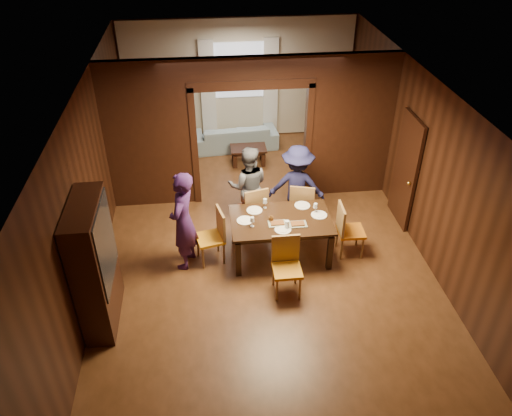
{
  "coord_description": "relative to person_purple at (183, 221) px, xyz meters",
  "views": [
    {
      "loc": [
        -0.88,
        -7.04,
        5.55
      ],
      "look_at": [
        -0.14,
        -0.4,
        1.05
      ],
      "focal_mm": 35.0,
      "sensor_mm": 36.0,
      "label": 1
    }
  ],
  "objects": [
    {
      "name": "wineglass_far",
      "position": [
        1.38,
        0.41,
        -0.03
      ],
      "size": [
        0.08,
        0.08,
        0.18
      ],
      "primitive_type": null,
      "color": "silver",
      "rests_on": "dining_table"
    },
    {
      "name": "plate_left",
      "position": [
        1.01,
        0.06,
        -0.11
      ],
      "size": [
        0.27,
        0.27,
        0.01
      ],
      "primitive_type": "cylinder",
      "color": "white",
      "rests_on": "dining_table"
    },
    {
      "name": "plate_near",
      "position": [
        1.59,
        -0.26,
        -0.11
      ],
      "size": [
        0.27,
        0.27,
        0.01
      ],
      "primitive_type": "cylinder",
      "color": "silver",
      "rests_on": "dining_table"
    },
    {
      "name": "platter_b",
      "position": [
        1.85,
        -0.15,
        -0.1
      ],
      "size": [
        0.3,
        0.2,
        0.04
      ],
      "primitive_type": "cube",
      "color": "gray",
      "rests_on": "dining_table"
    },
    {
      "name": "window_far",
      "position": [
        1.32,
        4.83,
        0.82
      ],
      "size": [
        1.2,
        0.03,
        1.3
      ],
      "primitive_type": "cube",
      "color": "silver",
      "rests_on": "back_wall"
    },
    {
      "name": "sofa",
      "position": [
        1.15,
        4.24,
        -0.58
      ],
      "size": [
        2.07,
        0.95,
        0.59
      ],
      "primitive_type": "imported",
      "rotation": [
        0.0,
        0.0,
        3.22
      ],
      "color": "#8EA9BA",
      "rests_on": "floor"
    },
    {
      "name": "curtain_left",
      "position": [
        0.57,
        4.79,
        0.37
      ],
      "size": [
        0.35,
        0.06,
        2.4
      ],
      "primitive_type": "cube",
      "color": "white",
      "rests_on": "back_wall"
    },
    {
      "name": "person_navy",
      "position": [
        2.05,
        0.99,
        -0.08
      ],
      "size": [
        1.14,
        0.82,
        1.6
      ],
      "primitive_type": "imported",
      "rotation": [
        0.0,
        0.0,
        2.9
      ],
      "color": "#18183C",
      "rests_on": "floor"
    },
    {
      "name": "tumbler",
      "position": [
        1.67,
        -0.21,
        -0.05
      ],
      "size": [
        0.07,
        0.07,
        0.14
      ],
      "primitive_type": "cylinder",
      "color": "silver",
      "rests_on": "dining_table"
    },
    {
      "name": "chair_left",
      "position": [
        0.41,
        0.05,
        -0.39
      ],
      "size": [
        0.53,
        0.53,
        0.97
      ],
      "primitive_type": null,
      "rotation": [
        0.0,
        0.0,
        -1.34
      ],
      "color": "orange",
      "rests_on": "floor"
    },
    {
      "name": "chair_right",
      "position": [
        2.82,
        -0.02,
        -0.39
      ],
      "size": [
        0.45,
        0.45,
        0.97
      ],
      "primitive_type": null,
      "rotation": [
        0.0,
        0.0,
        1.54
      ],
      "color": "#CB6913",
      "rests_on": "floor"
    },
    {
      "name": "ceiling",
      "position": [
        1.32,
        0.39,
        2.02
      ],
      "size": [
        5.5,
        9.0,
        0.02
      ],
      "primitive_type": "cube",
      "color": "silver",
      "rests_on": "room_walls"
    },
    {
      "name": "chair_far_r",
      "position": [
        2.14,
        0.86,
        -0.39
      ],
      "size": [
        0.54,
        0.54,
        0.97
      ],
      "primitive_type": null,
      "rotation": [
        0.0,
        0.0,
        2.87
      ],
      "color": "#C54F12",
      "rests_on": "floor"
    },
    {
      "name": "condiment_jar",
      "position": [
        1.44,
        0.0,
        -0.06
      ],
      "size": [
        0.08,
        0.08,
        0.11
      ],
      "primitive_type": null,
      "color": "#492A11",
      "rests_on": "dining_table"
    },
    {
      "name": "serving_bowl",
      "position": [
        1.73,
        0.11,
        -0.07
      ],
      "size": [
        0.36,
        0.36,
        0.09
      ],
      "primitive_type": "imported",
      "color": "black",
      "rests_on": "dining_table"
    },
    {
      "name": "plate_right",
      "position": [
        2.26,
        0.08,
        -0.11
      ],
      "size": [
        0.27,
        0.27,
        0.01
      ],
      "primitive_type": "cylinder",
      "color": "silver",
      "rests_on": "dining_table"
    },
    {
      "name": "wineglass_left",
      "position": [
        1.11,
        -0.1,
        -0.03
      ],
      "size": [
        0.08,
        0.08,
        0.18
      ],
      "primitive_type": null,
      "color": "silver",
      "rests_on": "dining_table"
    },
    {
      "name": "platter_a",
      "position": [
        1.53,
        -0.09,
        -0.1
      ],
      "size": [
        0.3,
        0.2,
        0.04
      ],
      "primitive_type": "cube",
      "color": "gray",
      "rests_on": "dining_table"
    },
    {
      "name": "person_grey",
      "position": [
        1.17,
        1.12,
        -0.09
      ],
      "size": [
        0.81,
        0.65,
        1.56
      ],
      "primitive_type": "imported",
      "rotation": [
        0.0,
        0.0,
        3.06
      ],
      "color": "#58585F",
      "rests_on": "floor"
    },
    {
      "name": "floor",
      "position": [
        1.32,
        0.39,
        -0.88
      ],
      "size": [
        9.0,
        9.0,
        0.0
      ],
      "primitive_type": "plane",
      "color": "#4E2D16",
      "rests_on": "ground"
    },
    {
      "name": "curtain_right",
      "position": [
        2.07,
        4.79,
        0.37
      ],
      "size": [
        0.35,
        0.06,
        2.4
      ],
      "primitive_type": "cube",
      "color": "white",
      "rests_on": "back_wall"
    },
    {
      "name": "plate_far_l",
      "position": [
        1.2,
        0.34,
        -0.11
      ],
      "size": [
        0.27,
        0.27,
        0.01
      ],
      "primitive_type": "cylinder",
      "color": "silver",
      "rests_on": "dining_table"
    },
    {
      "name": "door_right",
      "position": [
        4.02,
        0.89,
        0.17
      ],
      "size": [
        0.06,
        0.9,
        2.1
      ],
      "primitive_type": "cube",
      "color": "black",
      "rests_on": "floor"
    },
    {
      "name": "person_purple",
      "position": [
        0.0,
        0.0,
        0.0
      ],
      "size": [
        0.6,
        0.74,
        1.75
      ],
      "primitive_type": "imported",
      "rotation": [
        0.0,
        0.0,
        -1.9
      ],
      "color": "#3E1D55",
      "rests_on": "floor"
    },
    {
      "name": "room_walls",
      "position": [
        1.32,
        2.28,
        0.63
      ],
      "size": [
        5.52,
        9.01,
        2.9
      ],
      "color": "black",
      "rests_on": "floor"
    },
    {
      "name": "hutch",
      "position": [
        -1.21,
        -1.11,
        0.12
      ],
      "size": [
        0.4,
        1.2,
        2.0
      ],
      "primitive_type": "cube",
      "color": "black",
      "rests_on": "floor"
    },
    {
      "name": "wineglass_right",
      "position": [
        2.21,
        0.17,
        -0.03
      ],
      "size": [
        0.08,
        0.08,
        0.18
      ],
      "primitive_type": null,
      "color": "silver",
      "rests_on": "dining_table"
    },
    {
      "name": "dining_table",
      "position": [
        1.61,
        0.04,
        -0.5
      ],
      "size": [
        1.68,
        1.05,
        0.76
      ],
      "primitive_type": "cube",
      "color": "black",
      "rests_on": "floor"
    },
    {
      "name": "plate_far_r",
      "position": [
        2.04,
        0.4,
        -0.11
      ],
      "size": [
        0.27,
        0.27,
        0.01
      ],
      "primitive_type": "cylinder",
      "color": "silver",
      "rests_on": "dining_table"
    },
    {
      "name": "chair_far_l",
      "position": [
        1.22,
        0.84,
        -0.39
      ],
      "size": [
        0.53,
        0.53,
        0.97
      ],
      "primitive_type": null,
      "rotation": [
        0.0,
        0.0,
        3.39
      ],
      "color": "red",
      "rests_on": "floor"
    },
    {
      "name": "chair_near",
      "position": [
        1.57,
        -0.88,
        -0.39
      ],
      "size": [
        0.44,
        0.44,
        0.97
      ],
      "primitive_type": null,
      "rotation": [
        0.0,
        0.0,
        0.0
      ],
      "color": "orange",
      "rests_on": "floor"
    },
    {
      "name": "coffee_table",
      "position": [
        1.39,
        3.4,
        -0.68
      ],
      "size": [
        0.8,
        0.5,
        0.4
      ],
      "primitive_type": "cube",
      "color": "black",
      "rests_on": "floor"
    }
  ]
}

